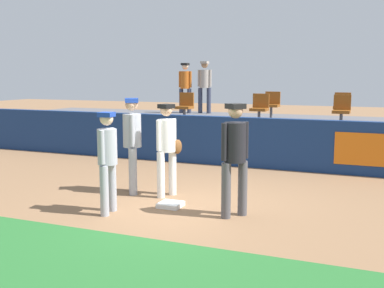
# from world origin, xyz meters

# --- Properties ---
(ground_plane) EXTENTS (60.00, 60.00, 0.00)m
(ground_plane) POSITION_xyz_m (0.00, 0.00, 0.00)
(ground_plane) COLOR #846042
(grass_foreground_strip) EXTENTS (18.00, 2.80, 0.01)m
(grass_foreground_strip) POSITION_xyz_m (0.00, -3.09, 0.00)
(grass_foreground_strip) COLOR #26662B
(grass_foreground_strip) RESTS_ON ground_plane
(first_base) EXTENTS (0.40, 0.40, 0.08)m
(first_base) POSITION_xyz_m (-0.11, -0.07, 0.04)
(first_base) COLOR white
(first_base) RESTS_ON ground_plane
(player_fielder_home) EXTENTS (0.47, 0.51, 1.79)m
(player_fielder_home) POSITION_xyz_m (-0.49, 0.60, 1.03)
(player_fielder_home) COLOR white
(player_fielder_home) RESTS_ON ground_plane
(player_runner_visitor) EXTENTS (0.49, 0.49, 1.89)m
(player_runner_visitor) POSITION_xyz_m (-1.23, 0.57, 1.09)
(player_runner_visitor) COLOR #9EA3AD
(player_runner_visitor) RESTS_ON ground_plane
(player_coach_visitor) EXTENTS (0.36, 0.48, 1.72)m
(player_coach_visitor) POSITION_xyz_m (-0.91, -0.83, 1.00)
(player_coach_visitor) COLOR #9EA3AD
(player_coach_visitor) RESTS_ON ground_plane
(player_umpire) EXTENTS (0.50, 0.50, 1.88)m
(player_umpire) POSITION_xyz_m (1.11, -0.19, 1.09)
(player_umpire) COLOR #4C4C51
(player_umpire) RESTS_ON ground_plane
(field_wall) EXTENTS (18.00, 0.26, 1.27)m
(field_wall) POSITION_xyz_m (0.02, 4.08, 0.64)
(field_wall) COLOR navy
(field_wall) RESTS_ON ground_plane
(bleacher_platform) EXTENTS (18.00, 4.80, 0.98)m
(bleacher_platform) POSITION_xyz_m (0.00, 6.65, 0.49)
(bleacher_platform) COLOR #59595E
(bleacher_platform) RESTS_ON ground_plane
(seat_back_center) EXTENTS (0.48, 0.44, 0.84)m
(seat_back_center) POSITION_xyz_m (-0.00, 7.32, 1.45)
(seat_back_center) COLOR #4C4C51
(seat_back_center) RESTS_ON bleacher_platform
(seat_back_right) EXTENTS (0.47, 0.44, 0.84)m
(seat_back_right) POSITION_xyz_m (2.14, 7.32, 1.45)
(seat_back_right) COLOR #4C4C51
(seat_back_right) RESTS_ON bleacher_platform
(seat_front_center) EXTENTS (0.46, 0.44, 0.84)m
(seat_front_center) POSITION_xyz_m (0.07, 5.52, 1.45)
(seat_front_center) COLOR #4C4C51
(seat_front_center) RESTS_ON bleacher_platform
(seat_front_left) EXTENTS (0.45, 0.44, 0.84)m
(seat_front_left) POSITION_xyz_m (-2.22, 5.52, 1.45)
(seat_front_left) COLOR #4C4C51
(seat_front_left) RESTS_ON bleacher_platform
(seat_front_right) EXTENTS (0.44, 0.44, 0.84)m
(seat_front_right) POSITION_xyz_m (2.28, 5.52, 1.45)
(seat_front_right) COLOR #4C4C51
(seat_front_right) RESTS_ON bleacher_platform
(spectator_hooded) EXTENTS (0.50, 0.35, 1.79)m
(spectator_hooded) POSITION_xyz_m (-3.37, 8.18, 2.02)
(spectator_hooded) COLOR #33384C
(spectator_hooded) RESTS_ON bleacher_platform
(spectator_capped) EXTENTS (0.52, 0.35, 1.85)m
(spectator_capped) POSITION_xyz_m (-2.69, 8.36, 2.05)
(spectator_capped) COLOR #33384C
(spectator_capped) RESTS_ON bleacher_platform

